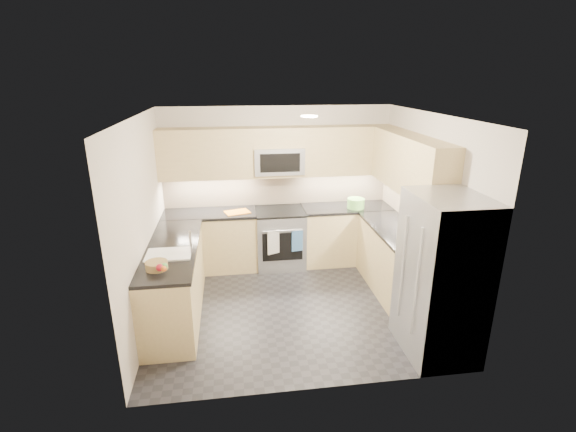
% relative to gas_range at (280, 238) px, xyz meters
% --- Properties ---
extents(floor, '(3.60, 3.20, 0.00)m').
position_rel_gas_range_xyz_m(floor, '(0.00, -1.28, -0.46)').
color(floor, black).
rests_on(floor, ground).
extents(ceiling, '(3.60, 3.20, 0.02)m').
position_rel_gas_range_xyz_m(ceiling, '(0.00, -1.28, 2.04)').
color(ceiling, beige).
rests_on(ceiling, wall_back).
extents(wall_back, '(3.60, 0.02, 2.50)m').
position_rel_gas_range_xyz_m(wall_back, '(0.00, 0.32, 0.79)').
color(wall_back, beige).
rests_on(wall_back, floor).
extents(wall_front, '(3.60, 0.02, 2.50)m').
position_rel_gas_range_xyz_m(wall_front, '(0.00, -2.88, 0.79)').
color(wall_front, beige).
rests_on(wall_front, floor).
extents(wall_left, '(0.02, 3.20, 2.50)m').
position_rel_gas_range_xyz_m(wall_left, '(-1.80, -1.28, 0.79)').
color(wall_left, beige).
rests_on(wall_left, floor).
extents(wall_right, '(0.02, 3.20, 2.50)m').
position_rel_gas_range_xyz_m(wall_right, '(1.80, -1.28, 0.79)').
color(wall_right, beige).
rests_on(wall_right, floor).
extents(base_cab_back_left, '(1.42, 0.60, 0.90)m').
position_rel_gas_range_xyz_m(base_cab_back_left, '(-1.09, 0.02, -0.01)').
color(base_cab_back_left, '#D1B87D').
rests_on(base_cab_back_left, floor).
extents(base_cab_back_right, '(1.42, 0.60, 0.90)m').
position_rel_gas_range_xyz_m(base_cab_back_right, '(1.09, 0.02, -0.01)').
color(base_cab_back_right, '#D1B87D').
rests_on(base_cab_back_right, floor).
extents(base_cab_right, '(0.60, 1.70, 0.90)m').
position_rel_gas_range_xyz_m(base_cab_right, '(1.50, -1.12, -0.01)').
color(base_cab_right, '#D1B87D').
rests_on(base_cab_right, floor).
extents(base_cab_peninsula, '(0.60, 2.00, 0.90)m').
position_rel_gas_range_xyz_m(base_cab_peninsula, '(-1.50, -1.28, -0.01)').
color(base_cab_peninsula, '#D1B87D').
rests_on(base_cab_peninsula, floor).
extents(countertop_back_left, '(1.42, 0.63, 0.04)m').
position_rel_gas_range_xyz_m(countertop_back_left, '(-1.09, 0.02, 0.47)').
color(countertop_back_left, black).
rests_on(countertop_back_left, base_cab_back_left).
extents(countertop_back_right, '(1.42, 0.63, 0.04)m').
position_rel_gas_range_xyz_m(countertop_back_right, '(1.09, 0.02, 0.47)').
color(countertop_back_right, black).
rests_on(countertop_back_right, base_cab_back_right).
extents(countertop_right, '(0.63, 1.70, 0.04)m').
position_rel_gas_range_xyz_m(countertop_right, '(1.50, -1.12, 0.47)').
color(countertop_right, black).
rests_on(countertop_right, base_cab_right).
extents(countertop_peninsula, '(0.63, 2.00, 0.04)m').
position_rel_gas_range_xyz_m(countertop_peninsula, '(-1.50, -1.28, 0.47)').
color(countertop_peninsula, black).
rests_on(countertop_peninsula, base_cab_peninsula).
extents(upper_cab_back, '(3.60, 0.35, 0.75)m').
position_rel_gas_range_xyz_m(upper_cab_back, '(0.00, 0.15, 1.37)').
color(upper_cab_back, '#D1B87D').
rests_on(upper_cab_back, wall_back).
extents(upper_cab_right, '(0.35, 1.95, 0.75)m').
position_rel_gas_range_xyz_m(upper_cab_right, '(1.62, -1.00, 1.37)').
color(upper_cab_right, '#D1B87D').
rests_on(upper_cab_right, wall_right).
extents(backsplash_back, '(3.60, 0.01, 0.51)m').
position_rel_gas_range_xyz_m(backsplash_back, '(0.00, 0.32, 0.74)').
color(backsplash_back, '#C4AA8D').
rests_on(backsplash_back, wall_back).
extents(backsplash_right, '(0.01, 2.30, 0.51)m').
position_rel_gas_range_xyz_m(backsplash_right, '(1.80, -0.82, 0.74)').
color(backsplash_right, '#C4AA8D').
rests_on(backsplash_right, wall_right).
extents(gas_range, '(0.76, 0.65, 0.91)m').
position_rel_gas_range_xyz_m(gas_range, '(0.00, 0.00, 0.00)').
color(gas_range, gray).
rests_on(gas_range, floor).
extents(range_cooktop, '(0.76, 0.65, 0.03)m').
position_rel_gas_range_xyz_m(range_cooktop, '(0.00, 0.00, 0.46)').
color(range_cooktop, black).
rests_on(range_cooktop, gas_range).
extents(oven_door_glass, '(0.62, 0.02, 0.45)m').
position_rel_gas_range_xyz_m(oven_door_glass, '(0.00, -0.33, -0.01)').
color(oven_door_glass, black).
rests_on(oven_door_glass, gas_range).
extents(oven_handle, '(0.60, 0.02, 0.02)m').
position_rel_gas_range_xyz_m(oven_handle, '(0.00, -0.35, 0.26)').
color(oven_handle, '#B2B5BA').
rests_on(oven_handle, gas_range).
extents(microwave, '(0.76, 0.40, 0.40)m').
position_rel_gas_range_xyz_m(microwave, '(0.00, 0.12, 1.24)').
color(microwave, '#9C9DA4').
rests_on(microwave, upper_cab_back).
extents(microwave_door, '(0.60, 0.01, 0.28)m').
position_rel_gas_range_xyz_m(microwave_door, '(0.00, -0.08, 1.24)').
color(microwave_door, black).
rests_on(microwave_door, microwave).
extents(refrigerator, '(0.70, 0.90, 1.80)m').
position_rel_gas_range_xyz_m(refrigerator, '(1.45, -2.43, 0.45)').
color(refrigerator, '#9A9CA2').
rests_on(refrigerator, floor).
extents(fridge_handle_left, '(0.02, 0.02, 1.20)m').
position_rel_gas_range_xyz_m(fridge_handle_left, '(1.08, -2.61, 0.49)').
color(fridge_handle_left, '#B2B5BA').
rests_on(fridge_handle_left, refrigerator).
extents(fridge_handle_right, '(0.02, 0.02, 1.20)m').
position_rel_gas_range_xyz_m(fridge_handle_right, '(1.08, -2.25, 0.49)').
color(fridge_handle_right, '#B2B5BA').
rests_on(fridge_handle_right, refrigerator).
extents(sink_basin, '(0.52, 0.38, 0.16)m').
position_rel_gas_range_xyz_m(sink_basin, '(-1.50, -1.53, 0.42)').
color(sink_basin, white).
rests_on(sink_basin, base_cab_peninsula).
extents(faucet, '(0.03, 0.03, 0.28)m').
position_rel_gas_range_xyz_m(faucet, '(-1.24, -1.53, 0.62)').
color(faucet, silver).
rests_on(faucet, countertop_peninsula).
extents(utensil_bowl, '(0.32, 0.32, 0.15)m').
position_rel_gas_range_xyz_m(utensil_bowl, '(1.20, -0.07, 0.56)').
color(utensil_bowl, '#67B24C').
rests_on(utensil_bowl, countertop_back_right).
extents(cutting_board, '(0.42, 0.35, 0.01)m').
position_rel_gas_range_xyz_m(cutting_board, '(-0.66, -0.04, 0.49)').
color(cutting_board, orange).
rests_on(cutting_board, countertop_back_left).
extents(fruit_basket, '(0.30, 0.30, 0.09)m').
position_rel_gas_range_xyz_m(fruit_basket, '(-1.58, -1.89, 0.53)').
color(fruit_basket, '#A0814A').
rests_on(fruit_basket, countertop_peninsula).
extents(fruit_apple, '(0.08, 0.08, 0.08)m').
position_rel_gas_range_xyz_m(fruit_apple, '(-1.51, -2.10, 0.60)').
color(fruit_apple, maroon).
rests_on(fruit_apple, fruit_basket).
extents(fruit_pear, '(0.07, 0.07, 0.07)m').
position_rel_gas_range_xyz_m(fruit_pear, '(-1.47, -2.08, 0.60)').
color(fruit_pear, '#58AA49').
rests_on(fruit_pear, fruit_basket).
extents(dish_towel_check, '(0.19, 0.09, 0.38)m').
position_rel_gas_range_xyz_m(dish_towel_check, '(-0.14, -0.37, 0.10)').
color(dish_towel_check, silver).
rests_on(dish_towel_check, oven_handle).
extents(dish_towel_blue, '(0.17, 0.04, 0.33)m').
position_rel_gas_range_xyz_m(dish_towel_blue, '(0.22, -0.37, 0.10)').
color(dish_towel_blue, '#315989').
rests_on(dish_towel_blue, oven_handle).
extents(fruit_orange, '(0.06, 0.06, 0.06)m').
position_rel_gas_range_xyz_m(fruit_orange, '(-1.46, -2.13, 0.60)').
color(fruit_orange, '#D85E18').
rests_on(fruit_orange, fruit_basket).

